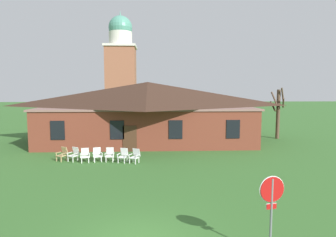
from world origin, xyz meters
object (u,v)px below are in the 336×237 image
(lawn_chair_right_end, at_px, (110,154))
(lawn_chair_by_porch, at_px, (63,154))
(lawn_chair_under_eave, at_px, (135,156))
(lawn_chair_near_door, at_px, (74,154))
(lawn_chair_middle, at_px, (97,154))
(stop_sign, at_px, (272,200))
(lawn_chair_far_side, at_px, (123,155))
(lawn_chair_left_end, at_px, (85,155))

(lawn_chair_right_end, bearing_deg, lawn_chair_by_porch, 174.34)
(lawn_chair_by_porch, relative_size, lawn_chair_under_eave, 1.00)
(lawn_chair_near_door, height_order, lawn_chair_right_end, same)
(lawn_chair_by_porch, height_order, lawn_chair_under_eave, same)
(lawn_chair_middle, distance_m, lawn_chair_right_end, 0.87)
(lawn_chair_near_door, distance_m, lawn_chair_under_eave, 4.34)
(stop_sign, distance_m, lawn_chair_by_porch, 15.83)
(stop_sign, xyz_separation_m, lawn_chair_by_porch, (-9.87, 12.31, -1.27))
(lawn_chair_right_end, bearing_deg, lawn_chair_far_side, -16.35)
(lawn_chair_near_door, bearing_deg, lawn_chair_far_side, -8.35)
(lawn_chair_middle, relative_size, lawn_chair_right_end, 1.00)
(lawn_chair_right_end, height_order, lawn_chair_under_eave, same)
(lawn_chair_by_porch, height_order, lawn_chair_right_end, same)
(stop_sign, xyz_separation_m, lawn_chair_middle, (-7.42, 12.01, -1.27))
(lawn_chair_far_side, bearing_deg, lawn_chair_under_eave, -15.01)
(lawn_chair_right_end, bearing_deg, lawn_chair_near_door, 174.79)
(lawn_chair_left_end, height_order, lawn_chair_middle, same)
(stop_sign, height_order, lawn_chair_right_end, stop_sign)
(lawn_chair_middle, bearing_deg, lawn_chair_under_eave, -11.38)
(lawn_chair_left_end, bearing_deg, stop_sign, -55.26)
(lawn_chair_near_door, xyz_separation_m, lawn_chair_far_side, (3.47, -0.51, 0.00))
(lawn_chair_left_end, xyz_separation_m, lawn_chair_far_side, (2.62, -0.16, 0.00))
(lawn_chair_left_end, height_order, lawn_chair_far_side, same)
(lawn_chair_middle, bearing_deg, stop_sign, -58.28)
(lawn_chair_far_side, xyz_separation_m, lawn_chair_under_eave, (0.82, -0.22, 0.00))
(lawn_chair_right_end, xyz_separation_m, lawn_chair_under_eave, (1.77, -0.50, 0.00))
(lawn_chair_left_end, bearing_deg, lawn_chair_middle, 11.09)
(stop_sign, xyz_separation_m, lawn_chair_near_door, (-9.06, 12.21, -1.27))
(lawn_chair_by_porch, relative_size, lawn_chair_right_end, 1.00)
(lawn_chair_near_door, bearing_deg, lawn_chair_right_end, -5.21)
(stop_sign, distance_m, lawn_chair_under_eave, 12.50)
(lawn_chair_under_eave, bearing_deg, lawn_chair_left_end, 173.76)
(lawn_chair_by_porch, xyz_separation_m, lawn_chair_near_door, (0.81, -0.10, 0.00))
(lawn_chair_right_end, bearing_deg, lawn_chair_under_eave, -15.73)
(lawn_chair_near_door, bearing_deg, lawn_chair_left_end, -22.61)
(lawn_chair_left_end, relative_size, lawn_chair_far_side, 1.00)
(lawn_chair_left_end, bearing_deg, lawn_chair_right_end, 4.24)
(lawn_chair_by_porch, relative_size, lawn_chair_far_side, 1.00)
(lawn_chair_middle, height_order, lawn_chair_far_side, same)
(lawn_chair_right_end, distance_m, lawn_chair_under_eave, 1.84)
(lawn_chair_left_end, distance_m, lawn_chair_under_eave, 3.46)
(lawn_chair_right_end, bearing_deg, lawn_chair_middle, 177.85)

